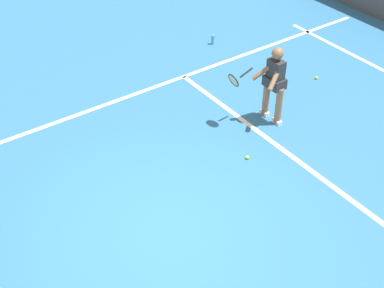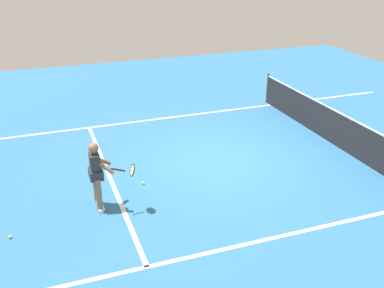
{
  "view_description": "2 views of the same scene",
  "coord_description": "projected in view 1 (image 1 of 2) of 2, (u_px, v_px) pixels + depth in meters",
  "views": [
    {
      "loc": [
        -4.85,
        2.9,
        6.04
      ],
      "look_at": [
        0.4,
        -0.82,
        1.04
      ],
      "focal_mm": 49.85,
      "sensor_mm": 36.0,
      "label": 1
    },
    {
      "loc": [
        10.0,
        -4.31,
        5.32
      ],
      "look_at": [
        0.64,
        -0.92,
        0.91
      ],
      "focal_mm": 42.32,
      "sensor_mm": 36.0,
      "label": 2
    }
  ],
  "objects": [
    {
      "name": "sideline_right_marking",
      "position": [
        65.0,
        119.0,
        10.47
      ],
      "size": [
        0.1,
        16.34,
        0.01
      ],
      "primitive_type": "cube",
      "color": "white",
      "rests_on": "ground"
    },
    {
      "name": "tennis_player",
      "position": [
        273.0,
        82.0,
        9.97
      ],
      "size": [
        0.77,
        0.92,
        1.55
      ],
      "color": "#8C6647",
      "rests_on": "ground"
    },
    {
      "name": "tennis_ball_near",
      "position": [
        316.0,
        78.0,
        11.67
      ],
      "size": [
        0.07,
        0.07,
        0.07
      ],
      "primitive_type": "sphere",
      "color": "#D1E533",
      "rests_on": "ground"
    },
    {
      "name": "tennis_ball_mid",
      "position": [
        247.0,
        157.0,
        9.49
      ],
      "size": [
        0.07,
        0.07,
        0.07
      ],
      "primitive_type": "sphere",
      "color": "#D1E533",
      "rests_on": "ground"
    },
    {
      "name": "water_bottle",
      "position": [
        213.0,
        39.0,
        12.92
      ],
      "size": [
        0.07,
        0.07,
        0.24
      ],
      "primitive_type": "cylinder",
      "color": "#4C9EE5",
      "rests_on": "ground"
    },
    {
      "name": "ground_plane",
      "position": [
        164.0,
        230.0,
        8.16
      ],
      "size": [
        23.84,
        23.84,
        0.0
      ],
      "primitive_type": "plane",
      "color": "teal"
    },
    {
      "name": "service_line_marking",
      "position": [
        298.0,
        161.0,
        9.46
      ],
      "size": [
        7.17,
        0.1,
        0.01
      ],
      "primitive_type": "cube",
      "color": "white",
      "rests_on": "ground"
    }
  ]
}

